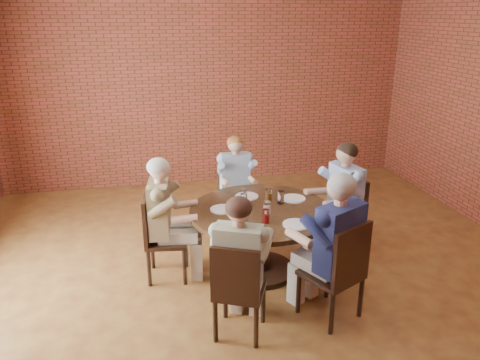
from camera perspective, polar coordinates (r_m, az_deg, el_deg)
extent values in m
plane|color=olive|center=(4.89, 2.80, -13.60)|extent=(7.00, 7.00, 0.00)
plane|color=brown|center=(7.58, -4.00, 12.22)|extent=(7.00, 0.00, 7.00)
cylinder|color=black|center=(5.23, 2.45, -10.84)|extent=(0.75, 0.75, 0.06)
cylinder|color=black|center=(5.07, 2.50, -7.73)|extent=(0.21, 0.21, 0.64)
cylinder|color=#3E2916|center=(4.91, 2.57, -3.84)|extent=(1.50, 1.50, 0.05)
cube|color=black|center=(5.50, 11.92, -4.97)|extent=(0.51, 0.51, 0.04)
cube|color=black|center=(5.50, 13.82, -2.05)|extent=(0.12, 0.44, 0.50)
cylinder|color=black|center=(5.63, 9.09, -6.66)|extent=(0.04, 0.04, 0.41)
cylinder|color=black|center=(5.36, 11.21, -8.27)|extent=(0.04, 0.04, 0.41)
cylinder|color=black|center=(5.83, 12.25, -5.95)|extent=(0.04, 0.04, 0.41)
cylinder|color=black|center=(5.56, 14.46, -7.45)|extent=(0.04, 0.04, 0.41)
cube|color=black|center=(6.03, -0.49, -2.24)|extent=(0.39, 0.39, 0.04)
cube|color=black|center=(6.10, -0.87, 0.42)|extent=(0.38, 0.05, 0.44)
cylinder|color=black|center=(5.94, -1.64, -4.96)|extent=(0.04, 0.04, 0.41)
cylinder|color=black|center=(6.01, 1.37, -4.65)|extent=(0.04, 0.04, 0.41)
cylinder|color=black|center=(6.23, -2.28, -3.75)|extent=(0.04, 0.04, 0.41)
cylinder|color=black|center=(6.30, 0.60, -3.48)|extent=(0.04, 0.04, 0.41)
cube|color=black|center=(5.02, -8.90, -7.25)|extent=(0.48, 0.48, 0.04)
cube|color=black|center=(4.93, -11.30, -4.56)|extent=(0.10, 0.43, 0.49)
cylinder|color=black|center=(4.95, -6.77, -10.49)|extent=(0.04, 0.04, 0.41)
cylinder|color=black|center=(5.27, -6.64, -8.49)|extent=(0.04, 0.04, 0.41)
cylinder|color=black|center=(4.98, -11.03, -10.54)|extent=(0.04, 0.04, 0.41)
cylinder|color=black|center=(5.30, -10.63, -8.56)|extent=(0.04, 0.04, 0.41)
cube|color=black|center=(4.15, -0.01, -13.24)|extent=(0.55, 0.55, 0.04)
cube|color=black|center=(3.86, -0.61, -11.53)|extent=(0.39, 0.21, 0.47)
cylinder|color=black|center=(4.39, 2.82, -14.73)|extent=(0.04, 0.04, 0.41)
cylinder|color=black|center=(4.45, -1.80, -14.19)|extent=(0.04, 0.04, 0.41)
cylinder|color=black|center=(4.11, 1.97, -17.46)|extent=(0.04, 0.04, 0.41)
cylinder|color=black|center=(4.17, -3.02, -16.83)|extent=(0.04, 0.04, 0.41)
cube|color=black|center=(4.44, 11.02, -11.21)|extent=(0.62, 0.62, 0.04)
cube|color=black|center=(4.19, 13.50, -8.93)|extent=(0.43, 0.24, 0.53)
cylinder|color=black|center=(4.80, 10.58, -11.76)|extent=(0.04, 0.04, 0.41)
cylinder|color=black|center=(4.54, 7.14, -13.56)|extent=(0.04, 0.04, 0.41)
cylinder|color=black|center=(4.60, 14.49, -13.66)|extent=(0.04, 0.04, 0.41)
cylinder|color=black|center=(4.33, 11.12, -15.71)|extent=(0.04, 0.04, 0.41)
cylinder|color=white|center=(5.18, 6.54, -2.25)|extent=(0.26, 0.26, 0.01)
cylinder|color=white|center=(5.21, 0.83, -2.01)|extent=(0.26, 0.26, 0.01)
cylinder|color=white|center=(4.88, -2.13, -3.59)|extent=(0.26, 0.26, 0.01)
cylinder|color=white|center=(4.57, 6.85, -5.38)|extent=(0.26, 0.26, 0.01)
cylinder|color=white|center=(5.03, 5.00, -2.12)|extent=(0.07, 0.07, 0.14)
cylinder|color=white|center=(5.09, 3.51, -1.83)|extent=(0.07, 0.07, 0.14)
cylinder|color=white|center=(5.10, 0.46, -1.75)|extent=(0.07, 0.07, 0.14)
cylinder|color=white|center=(4.94, 0.47, -2.48)|extent=(0.07, 0.07, 0.14)
cylinder|color=white|center=(4.72, 0.69, -3.57)|extent=(0.07, 0.07, 0.14)
cylinder|color=white|center=(4.57, 3.17, -4.43)|extent=(0.07, 0.07, 0.14)
cylinder|color=white|center=(4.76, 3.28, -3.37)|extent=(0.07, 0.07, 0.14)
cube|color=black|center=(4.57, 6.71, -5.42)|extent=(0.08, 0.15, 0.01)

